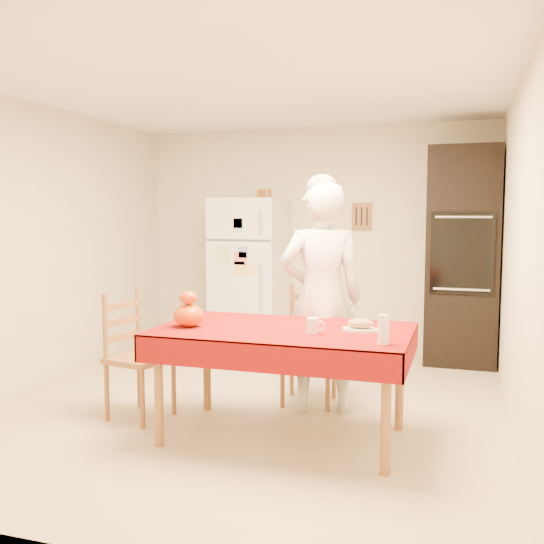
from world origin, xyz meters
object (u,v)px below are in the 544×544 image
at_px(bread_plate, 361,330).
at_px(pumpkin_lower, 189,315).
at_px(refrigerator, 249,274).
at_px(dining_table, 284,338).
at_px(chair_left, 133,350).
at_px(wine_glass, 383,329).
at_px(oven_cabinet, 462,256).
at_px(chair_far, 311,340).
at_px(seated_woman, 321,298).
at_px(coffee_mug, 313,326).

bearing_deg(bread_plate, pumpkin_lower, -169.95).
bearing_deg(refrigerator, dining_table, -65.40).
relative_size(chair_left, wine_glass, 5.40).
bearing_deg(dining_table, chair_left, 175.91).
xyz_separation_m(refrigerator, oven_cabinet, (2.28, 0.05, 0.25)).
height_order(chair_far, seated_woman, seated_woman).
bearing_deg(refrigerator, seated_woman, -56.09).
xyz_separation_m(seated_woman, pumpkin_lower, (-0.75, -0.78, -0.05)).
height_order(chair_left, coffee_mug, chair_left).
distance_m(seated_woman, bread_plate, 0.71).
relative_size(refrigerator, seated_woman, 0.96).
bearing_deg(bread_plate, oven_cabinet, 76.09).
bearing_deg(coffee_mug, chair_far, 104.78).
xyz_separation_m(dining_table, seated_woman, (0.11, 0.63, 0.19)).
xyz_separation_m(pumpkin_lower, bread_plate, (1.15, 0.20, -0.07)).
bearing_deg(wine_glass, refrigerator, 123.44).
height_order(chair_far, coffee_mug, chair_far).
relative_size(refrigerator, wine_glass, 9.66).
bearing_deg(oven_cabinet, refrigerator, -178.82).
height_order(chair_left, pumpkin_lower, chair_left).
bearing_deg(bread_plate, seated_woman, 124.77).
xyz_separation_m(oven_cabinet, seated_woman, (-1.02, -1.92, -0.21)).
distance_m(dining_table, pumpkin_lower, 0.67).
bearing_deg(oven_cabinet, chair_far, -124.21).
height_order(refrigerator, oven_cabinet, oven_cabinet).
relative_size(oven_cabinet, seated_woman, 1.24).
xyz_separation_m(oven_cabinet, chair_far, (-1.16, -1.70, -0.59)).
height_order(refrigerator, seated_woman, seated_woman).
distance_m(seated_woman, wine_glass, 1.10).
bearing_deg(seated_woman, wine_glass, 103.46).
xyz_separation_m(chair_far, seated_woman, (0.14, -0.22, 0.38)).
xyz_separation_m(dining_table, coffee_mug, (0.23, -0.11, 0.12)).
bearing_deg(pumpkin_lower, coffee_mug, 2.20).
relative_size(chair_far, bread_plate, 3.96).
height_order(seated_woman, wine_glass, seated_woman).
xyz_separation_m(chair_far, bread_plate, (0.54, -0.80, 0.26)).
bearing_deg(wine_glass, bread_plate, 118.53).
distance_m(chair_left, coffee_mug, 1.48).
bearing_deg(chair_far, dining_table, -91.81).
height_order(refrigerator, bread_plate, refrigerator).
relative_size(dining_table, pumpkin_lower, 8.23).
bearing_deg(chair_left, wine_glass, -90.52).
distance_m(oven_cabinet, coffee_mug, 2.83).
bearing_deg(dining_table, refrigerator, 114.60).
bearing_deg(seated_woman, bread_plate, 105.75).
bearing_deg(coffee_mug, pumpkin_lower, -177.80).
relative_size(oven_cabinet, dining_table, 1.29).
bearing_deg(chair_left, coffee_mug, -87.02).
relative_size(coffee_mug, wine_glass, 0.57).
distance_m(refrigerator, chair_far, 2.03).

